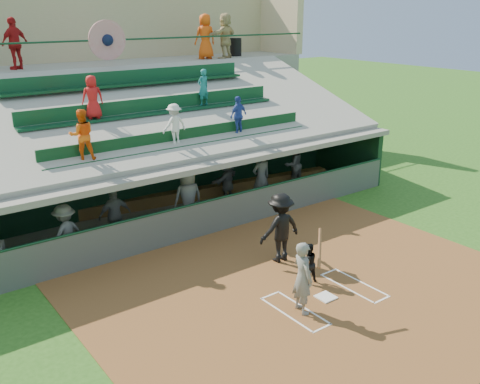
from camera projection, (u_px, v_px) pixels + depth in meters
ground at (326, 298)px, 13.11m from camera, size 100.00×100.00×0.00m
dirt_slab at (311, 290)px, 13.49m from camera, size 11.00×9.00×0.02m
home_plate at (326, 297)px, 13.10m from camera, size 0.43×0.43×0.03m
batters_box_chalk at (326, 297)px, 13.10m from camera, size 2.65×1.85×0.01m
dugout_floor at (183, 216)px, 18.22m from camera, size 16.00×3.50×0.04m
concourse_slab at (99, 119)px, 22.59m from camera, size 20.00×3.00×4.60m
grandstand at (130, 133)px, 20.33m from camera, size 20.40×10.40×7.80m
batter_at_plate at (303, 277)px, 12.24m from camera, size 0.89×0.77×1.95m
catcher at (308, 263)px, 13.68m from camera, size 0.58×0.48×1.08m
home_umpire at (280, 228)px, 14.75m from camera, size 1.32×0.81×1.97m
dugout_bench at (167, 199)px, 19.26m from camera, size 13.70×2.44×0.41m
dugout_player_a at (66, 234)px, 14.62m from camera, size 1.26×1.01×1.70m
dugout_player_b at (115, 215)px, 15.94m from camera, size 1.02×0.44×1.72m
dugout_player_c at (188, 198)px, 17.02m from camera, size 1.02×0.71×1.97m
dugout_player_d at (227, 180)px, 19.29m from camera, size 1.61×1.12×1.67m
dugout_player_e at (261, 178)px, 18.98m from camera, size 0.75×0.52×1.98m
dugout_player_f at (293, 165)px, 21.01m from camera, size 0.90×0.72×1.78m
trash_bin at (236, 47)px, 25.32m from camera, size 0.55×0.55×0.83m
concourse_staff_a at (15, 43)px, 19.48m from camera, size 1.19×0.86×1.87m
concourse_staff_b at (205, 36)px, 23.67m from camera, size 1.03×0.76×1.94m
concourse_staff_c at (225, 36)px, 24.06m from camera, size 1.91×1.19×1.97m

